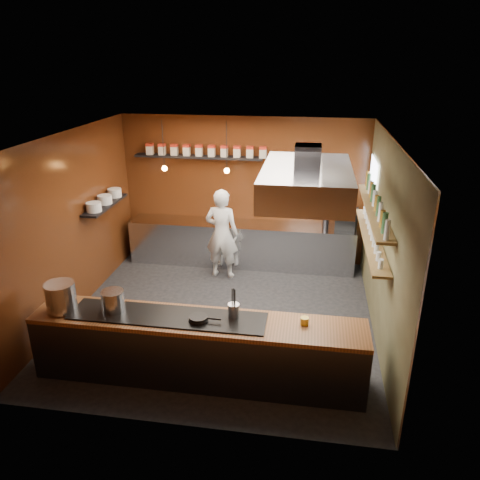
% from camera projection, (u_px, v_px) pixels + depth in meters
% --- Properties ---
extents(floor, '(5.00, 5.00, 0.00)m').
position_uv_depth(floor, '(222.00, 317.00, 7.88)').
color(floor, black).
rests_on(floor, ground).
extents(back_wall, '(5.00, 0.00, 5.00)m').
position_uv_depth(back_wall, '(244.00, 191.00, 9.61)').
color(back_wall, '#391D0A').
rests_on(back_wall, ground).
extents(left_wall, '(0.00, 5.00, 5.00)m').
position_uv_depth(left_wall, '(71.00, 225.00, 7.68)').
color(left_wall, '#391D0A').
rests_on(left_wall, ground).
extents(right_wall, '(0.00, 5.00, 5.00)m').
position_uv_depth(right_wall, '(385.00, 243.00, 6.96)').
color(right_wall, '#454127').
rests_on(right_wall, ground).
extents(ceiling, '(5.00, 5.00, 0.00)m').
position_uv_depth(ceiling, '(218.00, 137.00, 6.76)').
color(ceiling, silver).
rests_on(ceiling, back_wall).
extents(window_pane, '(0.00, 1.00, 1.00)m').
position_uv_depth(window_pane, '(372.00, 187.00, 8.38)').
color(window_pane, white).
rests_on(window_pane, right_wall).
extents(prep_counter, '(4.60, 0.65, 0.90)m').
position_uv_depth(prep_counter, '(241.00, 244.00, 9.70)').
color(prep_counter, silver).
rests_on(prep_counter, floor).
extents(pass_counter, '(4.40, 0.72, 0.94)m').
position_uv_depth(pass_counter, '(198.00, 349.00, 6.24)').
color(pass_counter, '#38383D').
rests_on(pass_counter, floor).
extents(tin_shelf, '(2.60, 0.26, 0.04)m').
position_uv_depth(tin_shelf, '(198.00, 157.00, 9.35)').
color(tin_shelf, black).
rests_on(tin_shelf, back_wall).
extents(plate_shelf, '(0.30, 1.40, 0.04)m').
position_uv_depth(plate_shelf, '(105.00, 205.00, 8.56)').
color(plate_shelf, black).
rests_on(plate_shelf, left_wall).
extents(bottle_shelf_upper, '(0.26, 2.80, 0.04)m').
position_uv_depth(bottle_shelf_upper, '(374.00, 210.00, 7.10)').
color(bottle_shelf_upper, brown).
rests_on(bottle_shelf_upper, right_wall).
extents(bottle_shelf_lower, '(0.26, 2.80, 0.04)m').
position_uv_depth(bottle_shelf_lower, '(371.00, 238.00, 7.28)').
color(bottle_shelf_lower, brown).
rests_on(bottle_shelf_lower, right_wall).
extents(extractor_hood, '(1.20, 2.00, 0.72)m').
position_uv_depth(extractor_hood, '(306.00, 181.00, 6.39)').
color(extractor_hood, '#38383D').
rests_on(extractor_hood, ceiling).
extents(pendant_left, '(0.10, 0.10, 0.95)m').
position_uv_depth(pendant_left, '(164.00, 166.00, 8.84)').
color(pendant_left, black).
rests_on(pendant_left, ceiling).
extents(pendant_right, '(0.10, 0.10, 0.95)m').
position_uv_depth(pendant_right, '(227.00, 168.00, 8.67)').
color(pendant_right, black).
rests_on(pendant_right, ceiling).
extents(storage_tins, '(2.43, 0.13, 0.22)m').
position_uv_depth(storage_tins, '(205.00, 151.00, 9.28)').
color(storage_tins, '#BCB19C').
rests_on(storage_tins, tin_shelf).
extents(plate_stacks, '(0.26, 1.16, 0.16)m').
position_uv_depth(plate_stacks, '(105.00, 200.00, 8.52)').
color(plate_stacks, silver).
rests_on(plate_stacks, plate_shelf).
extents(bottles, '(0.06, 2.66, 0.24)m').
position_uv_depth(bottles, '(375.00, 201.00, 7.05)').
color(bottles, silver).
rests_on(bottles, bottle_shelf_upper).
extents(wine_glasses, '(0.07, 2.37, 0.13)m').
position_uv_depth(wine_glasses, '(372.00, 233.00, 7.25)').
color(wine_glasses, silver).
rests_on(wine_glasses, bottle_shelf_lower).
extents(stockpot_large, '(0.50, 0.50, 0.38)m').
position_uv_depth(stockpot_large, '(61.00, 297.00, 6.19)').
color(stockpot_large, silver).
rests_on(stockpot_large, pass_counter).
extents(stockpot_small, '(0.33, 0.33, 0.28)m').
position_uv_depth(stockpot_small, '(113.00, 301.00, 6.19)').
color(stockpot_small, silver).
rests_on(stockpot_small, pass_counter).
extents(utensil_crock, '(0.19, 0.19, 0.19)m').
position_uv_depth(utensil_crock, '(234.00, 311.00, 6.04)').
color(utensil_crock, silver).
rests_on(utensil_crock, pass_counter).
extents(frying_pan, '(0.43, 0.26, 0.06)m').
position_uv_depth(frying_pan, '(199.00, 319.00, 5.99)').
color(frying_pan, black).
rests_on(frying_pan, pass_counter).
extents(butter_jar, '(0.11, 0.11, 0.10)m').
position_uv_depth(butter_jar, '(305.00, 321.00, 5.94)').
color(butter_jar, gold).
rests_on(butter_jar, pass_counter).
extents(espresso_machine, '(0.46, 0.44, 0.39)m').
position_uv_depth(espresso_machine, '(347.00, 218.00, 9.23)').
color(espresso_machine, black).
rests_on(espresso_machine, prep_counter).
extents(chef, '(0.69, 0.49, 1.78)m').
position_uv_depth(chef, '(222.00, 234.00, 9.01)').
color(chef, white).
rests_on(chef, floor).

